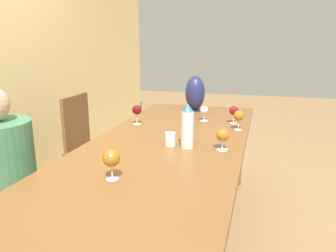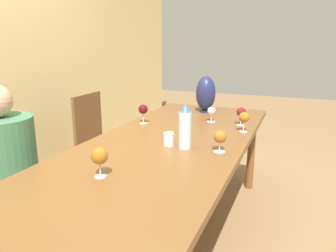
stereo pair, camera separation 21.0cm
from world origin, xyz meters
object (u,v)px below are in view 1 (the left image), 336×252
water_tumbler (170,139)px  wine_glass_3 (239,116)px  person_near (4,183)px  wine_glass_5 (204,111)px  vase (195,93)px  water_bottle (187,127)px  wine_glass_2 (137,110)px  wine_glass_1 (111,159)px  wine_glass_0 (234,111)px  wine_glass_4 (223,136)px  chair_far (90,144)px

water_tumbler → wine_glass_3: (0.49, -0.38, 0.06)m
water_tumbler → person_near: size_ratio=0.07×
wine_glass_5 → person_near: size_ratio=0.11×
vase → person_near: (-1.54, 0.77, -0.31)m
water_bottle → vase: size_ratio=0.84×
wine_glass_2 → wine_glass_1: bearing=-164.9°
wine_glass_0 → person_near: 1.67m
wine_glass_3 → wine_glass_4: (-0.49, 0.06, -0.02)m
water_tumbler → wine_glass_2: wine_glass_2 is taller
water_bottle → wine_glass_0: (0.69, -0.21, -0.03)m
water_tumbler → wine_glass_3: 0.62m
water_tumbler → wine_glass_0: 0.76m
wine_glass_0 → wine_glass_1: 1.33m
wine_glass_1 → wine_glass_2: 1.05m
water_bottle → wine_glass_5: size_ratio=2.24×
wine_glass_1 → wine_glass_5: 1.29m
chair_far → wine_glass_4: bearing=-116.3°
wine_glass_1 → wine_glass_4: (0.58, -0.44, -0.01)m
vase → chair_far: bearing=116.7°
wine_glass_3 → wine_glass_5: bearing=54.5°
wine_glass_0 → vase: bearing=46.8°
water_bottle → vase: vase is taller
water_tumbler → wine_glass_5: 0.71m
wine_glass_1 → chair_far: 1.47m
wine_glass_2 → wine_glass_4: size_ratio=1.16×
wine_glass_0 → wine_glass_1: (-1.25, 0.44, 0.00)m
vase → wine_glass_0: (-0.36, -0.39, -0.07)m
wine_glass_3 → wine_glass_4: bearing=173.5°
water_bottle → person_near: size_ratio=0.24×
wine_glass_0 → wine_glass_3: (-0.19, -0.05, 0.00)m
chair_far → person_near: size_ratio=0.80×
person_near → wine_glass_1: bearing=-96.1°
vase → wine_glass_5: 0.38m
wine_glass_3 → wine_glass_2: bearing=93.7°
wine_glass_2 → person_near: size_ratio=0.13×
chair_far → person_near: bearing=-175.4°
water_bottle → person_near: bearing=117.3°
wine_glass_1 → person_near: size_ratio=0.13×
chair_far → vase: bearing=-63.3°
vase → wine_glass_3: bearing=-141.4°
wine_glass_1 → chair_far: bearing=33.9°
wine_glass_4 → person_near: bearing=113.5°
wine_glass_3 → water_tumbler: bearing=142.6°
water_bottle → wine_glass_4: bearing=-86.0°
vase → wine_glass_2: vase is taller
wine_glass_2 → water_tumbler: bearing=-138.3°
wine_glass_3 → person_near: bearing=129.4°
person_near → vase: bearing=-26.5°
wine_glass_4 → vase: bearing=20.2°
vase → wine_glass_2: (-0.60, 0.33, -0.06)m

